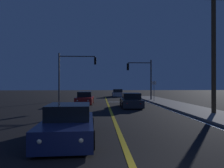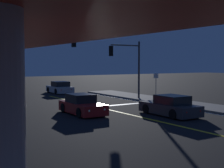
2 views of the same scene
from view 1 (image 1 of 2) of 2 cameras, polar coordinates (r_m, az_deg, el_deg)
The scene contains 12 objects.
sidewalk_right at distance 17.67m, azimuth 22.48°, elevation -6.79°, with size 3.20×42.52×0.15m, color gray.
lane_line_center at distance 15.99m, azimuth -0.14°, elevation -7.75°, with size 0.20×40.16×0.01m, color gold.
lane_line_edge_right at distance 16.97m, azimuth 16.79°, elevation -7.30°, with size 0.16×40.16×0.01m, color white.
stop_bar at distance 26.45m, azimuth 4.31°, elevation -4.76°, with size 5.16×0.50×0.01m, color white.
car_mid_block_silver at distance 38.60m, azimuth 1.50°, elevation -2.48°, with size 2.13×4.23×1.34m.
car_parked_curb_charcoal at distance 20.30m, azimuth 5.07°, elevation -4.51°, with size 2.03×4.45×1.34m.
car_lead_oncoming_navy at distance 8.55m, azimuth -11.47°, elevation -10.44°, with size 2.11×4.44×1.34m.
car_far_approaching_red at distance 23.82m, azimuth -7.21°, elevation -3.88°, with size 1.93×4.25×1.34m.
traffic_signal_near_right at distance 29.03m, azimuth 7.99°, elevation 2.76°, with size 3.35×0.28×5.45m.
traffic_signal_far_left at distance 27.34m, azimuth -10.42°, elevation 3.95°, with size 4.72×0.28×6.07m.
utility_pole_right at distance 16.77m, azimuth 25.33°, elevation 9.47°, with size 1.58×0.31×9.50m.
street_sign_corner at distance 26.45m, azimuth 11.07°, elevation -1.03°, with size 0.56×0.09×2.58m.
Camera 1 is at (-0.82, -4.02, 2.10)m, focal length 34.50 mm.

